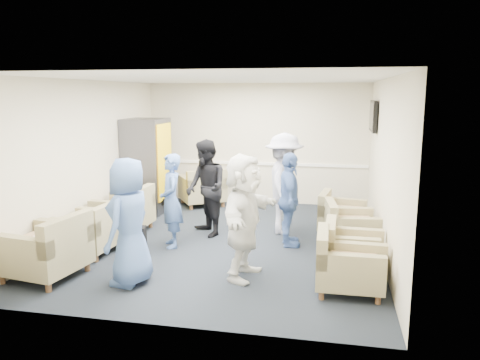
% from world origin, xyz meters
% --- Properties ---
extents(floor, '(6.00, 6.00, 0.00)m').
position_xyz_m(floor, '(0.00, 0.00, 0.00)').
color(floor, black).
rests_on(floor, ground).
extents(ceiling, '(6.00, 6.00, 0.00)m').
position_xyz_m(ceiling, '(0.00, 0.00, 2.70)').
color(ceiling, silver).
rests_on(ceiling, back_wall).
extents(back_wall, '(5.00, 0.02, 2.70)m').
position_xyz_m(back_wall, '(0.00, 3.00, 1.35)').
color(back_wall, beige).
rests_on(back_wall, floor).
extents(front_wall, '(5.00, 0.02, 2.70)m').
position_xyz_m(front_wall, '(0.00, -3.00, 1.35)').
color(front_wall, beige).
rests_on(front_wall, floor).
extents(left_wall, '(0.02, 6.00, 2.70)m').
position_xyz_m(left_wall, '(-2.50, 0.00, 1.35)').
color(left_wall, beige).
rests_on(left_wall, floor).
extents(right_wall, '(0.02, 6.00, 2.70)m').
position_xyz_m(right_wall, '(2.50, 0.00, 1.35)').
color(right_wall, beige).
rests_on(right_wall, floor).
extents(chair_rail, '(4.98, 0.04, 0.06)m').
position_xyz_m(chair_rail, '(0.00, 2.98, 0.90)').
color(chair_rail, white).
rests_on(chair_rail, back_wall).
extents(tv, '(0.10, 1.00, 0.58)m').
position_xyz_m(tv, '(2.44, 1.80, 2.05)').
color(tv, black).
rests_on(tv, right_wall).
extents(armchair_left_near, '(1.07, 1.07, 0.75)m').
position_xyz_m(armchair_left_near, '(-2.00, -2.04, 0.37)').
color(armchair_left_near, '#887D58').
rests_on(armchair_left_near, floor).
extents(armchair_left_mid, '(0.92, 0.92, 0.68)m').
position_xyz_m(armchair_left_mid, '(-1.95, -0.98, 0.34)').
color(armchair_left_mid, '#887D58').
rests_on(armchair_left_mid, floor).
extents(armchair_left_far, '(0.92, 0.92, 0.70)m').
position_xyz_m(armchair_left_far, '(-1.90, 0.19, 0.35)').
color(armchair_left_far, '#887D58').
rests_on(armchair_left_far, floor).
extents(armchair_right_near, '(0.82, 0.82, 0.65)m').
position_xyz_m(armchair_right_near, '(1.91, -1.67, 0.33)').
color(armchair_right_near, '#887D58').
rests_on(armchair_right_near, floor).
extents(armchair_right_midnear, '(0.82, 0.82, 0.64)m').
position_xyz_m(armchair_right_midnear, '(2.00, -1.15, 0.32)').
color(armchair_right_midnear, '#887D58').
rests_on(armchair_right_midnear, floor).
extents(armchair_right_midfar, '(0.90, 0.90, 0.64)m').
position_xyz_m(armchair_right_midfar, '(2.00, 0.07, 0.32)').
color(armchair_right_midfar, '#887D58').
rests_on(armchair_right_midfar, floor).
extents(armchair_right_far, '(0.88, 0.88, 0.63)m').
position_xyz_m(armchair_right_far, '(1.87, 0.86, 0.31)').
color(armchair_right_far, '#887D58').
rests_on(armchair_right_far, floor).
extents(armchair_corner, '(1.24, 1.24, 0.72)m').
position_xyz_m(armchair_corner, '(-1.10, 2.42, 0.36)').
color(armchair_corner, '#887D58').
rests_on(armchair_corner, floor).
extents(vending_machine, '(0.80, 0.93, 1.96)m').
position_xyz_m(vending_machine, '(-2.09, 1.68, 0.98)').
color(vending_machine, '#515159').
rests_on(vending_machine, floor).
extents(backpack, '(0.32, 0.25, 0.49)m').
position_xyz_m(backpack, '(-1.28, -0.80, 0.25)').
color(backpack, black).
rests_on(backpack, floor).
extents(pillow, '(0.41, 0.47, 0.12)m').
position_xyz_m(pillow, '(-2.01, -2.03, 0.55)').
color(pillow, beige).
rests_on(pillow, armchair_left_near).
extents(person_front_left, '(0.63, 0.88, 1.67)m').
position_xyz_m(person_front_left, '(-0.83, -1.98, 0.84)').
color(person_front_left, '#4464A4').
rests_on(person_front_left, floor).
extents(person_mid_left, '(0.58, 0.66, 1.53)m').
position_xyz_m(person_mid_left, '(-0.82, -0.43, 0.76)').
color(person_mid_left, '#4464A4').
rests_on(person_mid_left, floor).
extents(person_back_left, '(1.01, 1.04, 1.69)m').
position_xyz_m(person_back_left, '(-0.43, 0.28, 0.85)').
color(person_back_left, black).
rests_on(person_back_left, floor).
extents(person_back_right, '(0.77, 1.22, 1.79)m').
position_xyz_m(person_back_right, '(0.88, 0.68, 0.90)').
color(person_back_right, silver).
rests_on(person_back_right, floor).
extents(person_mid_right, '(0.53, 0.96, 1.54)m').
position_xyz_m(person_mid_right, '(1.05, -0.02, 0.77)').
color(person_mid_right, '#4464A4').
rests_on(person_mid_right, floor).
extents(person_front_right, '(0.74, 1.63, 1.70)m').
position_xyz_m(person_front_right, '(0.58, -1.48, 0.85)').
color(person_front_right, white).
rests_on(person_front_right, floor).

